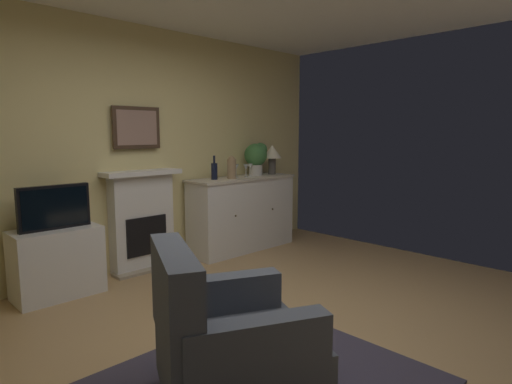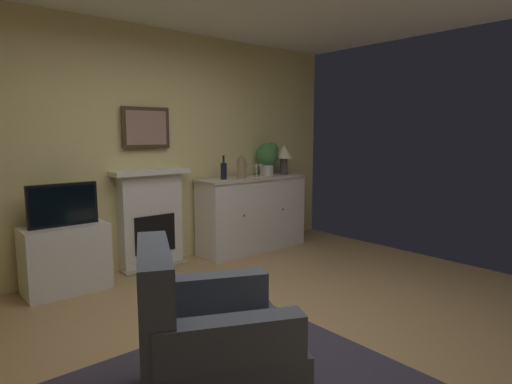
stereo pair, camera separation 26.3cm
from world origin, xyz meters
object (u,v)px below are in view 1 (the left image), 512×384
at_px(framed_picture, 137,128).
at_px(wine_glass_left, 236,168).
at_px(wine_glass_right, 250,167).
at_px(armchair, 226,343).
at_px(fireplace_unit, 142,220).
at_px(tv_cabinet, 57,262).
at_px(table_lamp, 272,154).
at_px(wine_bottle, 214,171).
at_px(sideboard_cabinet, 242,213).
at_px(vase_decorative, 232,167).
at_px(tv_set, 54,207).
at_px(potted_plant_small, 256,156).
at_px(wine_glass_center, 246,168).

height_order(framed_picture, wine_glass_left, framed_picture).
relative_size(wine_glass_right, armchair, 0.16).
bearing_deg(framed_picture, fireplace_unit, -90.00).
bearing_deg(tv_cabinet, table_lamp, -0.30).
height_order(wine_bottle, wine_glass_right, wine_bottle).
bearing_deg(sideboard_cabinet, vase_decorative, -167.18).
bearing_deg(tv_set, sideboard_cabinet, 0.20).
bearing_deg(wine_glass_left, armchair, -132.98).
bearing_deg(potted_plant_small, fireplace_unit, 175.39).
bearing_deg(table_lamp, wine_bottle, 179.12).
height_order(sideboard_cabinet, armchair, sideboard_cabinet).
relative_size(fireplace_unit, framed_picture, 2.00).
bearing_deg(table_lamp, wine_glass_right, 179.47).
bearing_deg(wine_glass_center, wine_bottle, 173.87).
bearing_deg(vase_decorative, table_lamp, 3.68).
distance_m(table_lamp, armchair, 3.75).
relative_size(framed_picture, wine_glass_right, 3.33).
bearing_deg(wine_glass_right, sideboard_cabinet, -178.51).
bearing_deg(wine_glass_center, vase_decorative, -176.86).
bearing_deg(wine_bottle, potted_plant_small, 2.32).
bearing_deg(table_lamp, tv_set, -179.84).
bearing_deg(armchair, table_lamp, 39.46).
bearing_deg(potted_plant_small, framed_picture, 173.81).
distance_m(table_lamp, tv_set, 2.89).
distance_m(table_lamp, wine_glass_center, 0.54).
xyz_separation_m(wine_glass_center, tv_cabinet, (-2.34, 0.05, -0.75)).
xyz_separation_m(wine_glass_left, wine_glass_center, (0.11, -0.07, 0.00)).
height_order(tv_set, potted_plant_small, potted_plant_small).
bearing_deg(wine_glass_right, tv_set, -179.72).
xyz_separation_m(fireplace_unit, vase_decorative, (1.11, -0.23, 0.53)).
bearing_deg(potted_plant_small, wine_glass_right, -165.06).
distance_m(wine_glass_center, vase_decorative, 0.26).
height_order(wine_bottle, tv_set, wine_bottle).
relative_size(fireplace_unit, wine_glass_left, 6.67).
bearing_deg(fireplace_unit, wine_glass_left, -6.62).
height_order(sideboard_cabinet, wine_bottle, wine_bottle).
xyz_separation_m(framed_picture, wine_glass_right, (1.48, -0.22, -0.49)).
bearing_deg(wine_glass_left, tv_cabinet, -179.59).
height_order(framed_picture, wine_glass_right, framed_picture).
bearing_deg(table_lamp, vase_decorative, -176.32).
distance_m(fireplace_unit, sideboard_cabinet, 1.35).
xyz_separation_m(sideboard_cabinet, wine_glass_left, (-0.07, 0.03, 0.59)).
distance_m(wine_glass_left, tv_cabinet, 2.36).
xyz_separation_m(fireplace_unit, tv_set, (-0.98, -0.19, 0.29)).
bearing_deg(vase_decorative, wine_glass_right, 8.35).
height_order(vase_decorative, armchair, vase_decorative).
height_order(table_lamp, wine_glass_right, table_lamp).
height_order(wine_bottle, vase_decorative, wine_bottle).
height_order(framed_picture, wine_bottle, framed_picture).
relative_size(wine_glass_center, tv_cabinet, 0.22).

